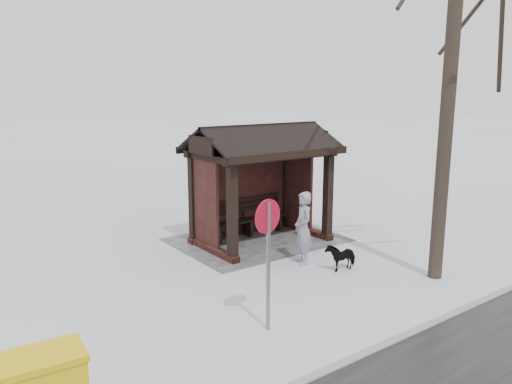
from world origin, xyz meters
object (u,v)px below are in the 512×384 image
at_px(pedestrian, 303,228).
at_px(road_sign, 268,236).
at_px(bus_shelter, 258,160).
at_px(dog, 341,256).
at_px(grit_bin, 44,382).

bearing_deg(pedestrian, road_sign, -31.27).
bearing_deg(bus_shelter, pedestrian, 83.96).
xyz_separation_m(dog, grit_bin, (6.60, 1.38, 0.09)).
bearing_deg(grit_bin, pedestrian, -156.55).
height_order(pedestrian, dog, pedestrian).
relative_size(grit_bin, road_sign, 0.47).
relative_size(pedestrian, dog, 2.34).
xyz_separation_m(pedestrian, dog, (-0.43, 0.80, -0.54)).
bearing_deg(dog, pedestrian, -150.10).
height_order(dog, grit_bin, grit_bin).
xyz_separation_m(bus_shelter, pedestrian, (0.22, 2.03, -1.33)).
bearing_deg(dog, grit_bin, -76.28).
distance_m(pedestrian, dog, 1.06).
bearing_deg(road_sign, grit_bin, -8.13).
bearing_deg(dog, road_sign, -65.30).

